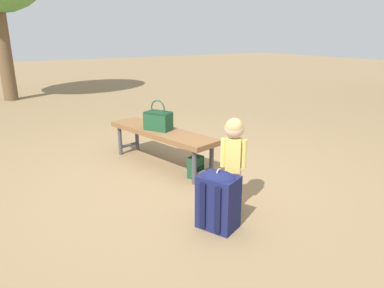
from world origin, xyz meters
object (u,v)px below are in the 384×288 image
backpack_large (218,198)px  backpack_small (196,166)px  park_bench (161,134)px  child_standing (234,150)px  handbag (158,120)px

backpack_large → backpack_small: backpack_large is taller
backpack_small → park_bench: bearing=-166.6°
child_standing → backpack_large: 0.49m
park_bench → child_standing: bearing=1.1°
child_standing → backpack_small: 0.91m
park_bench → handbag: handbag is taller
park_bench → handbag: size_ratio=4.48×
child_standing → backpack_small: child_standing is taller
child_standing → backpack_small: (-0.80, 0.11, -0.44)m
park_bench → child_standing: (1.36, 0.03, 0.18)m
backpack_large → backpack_small: 1.10m
park_bench → handbag: 0.19m
park_bench → backpack_large: 1.61m
park_bench → child_standing: child_standing is taller
child_standing → handbag: bearing=-177.9°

